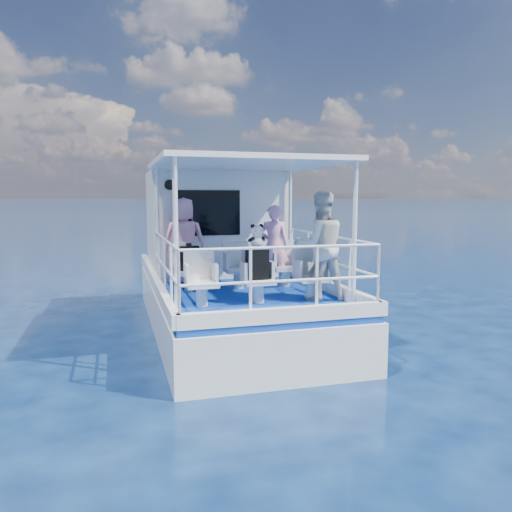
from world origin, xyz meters
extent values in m
plane|color=#071739|center=(0.00, 0.00, 0.00)|extent=(2000.00, 2000.00, 0.00)
cube|color=white|center=(0.00, 1.00, 0.00)|extent=(3.00, 7.00, 1.60)
cube|color=navy|center=(0.00, 1.00, 0.85)|extent=(2.90, 6.90, 0.10)
cube|color=white|center=(0.00, 2.30, 2.00)|extent=(2.85, 2.00, 2.20)
cube|color=white|center=(0.00, -0.20, 3.14)|extent=(3.00, 3.20, 0.08)
cylinder|color=white|center=(-1.35, -1.70, 2.00)|extent=(0.07, 0.07, 2.20)
cylinder|color=white|center=(1.35, -1.70, 2.00)|extent=(0.07, 0.07, 2.20)
cylinder|color=white|center=(-1.35, 1.20, 2.00)|extent=(0.07, 0.07, 2.20)
cylinder|color=white|center=(1.35, 1.20, 2.00)|extent=(0.07, 0.07, 2.20)
cube|color=silver|center=(-0.90, 0.20, 1.09)|extent=(0.48, 0.46, 0.38)
cube|color=silver|center=(0.00, 0.20, 1.09)|extent=(0.48, 0.46, 0.38)
cube|color=silver|center=(0.90, 0.20, 1.09)|extent=(0.48, 0.46, 0.38)
cube|color=silver|center=(-0.90, -1.10, 1.09)|extent=(0.48, 0.46, 0.38)
cube|color=silver|center=(0.00, -1.10, 1.09)|extent=(0.48, 0.46, 0.38)
cube|color=silver|center=(0.90, -1.10, 1.09)|extent=(0.48, 0.46, 0.38)
imported|color=pink|center=(-0.88, 0.93, 1.73)|extent=(0.71, 0.58, 1.65)
imported|color=#F29DC3|center=(0.71, 0.29, 1.66)|extent=(0.65, 0.53, 1.52)
imported|color=silver|center=(1.03, -1.13, 1.78)|extent=(0.91, 0.75, 1.75)
cube|color=black|center=(-0.90, 0.13, 1.49)|extent=(0.32, 0.18, 0.43)
cube|color=black|center=(-0.02, -1.12, 1.53)|extent=(0.34, 0.19, 0.51)
cube|color=black|center=(-0.91, 0.13, 1.73)|extent=(0.10, 0.06, 0.06)
camera|label=1|loc=(-2.16, -8.55, 2.55)|focal=35.00mm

